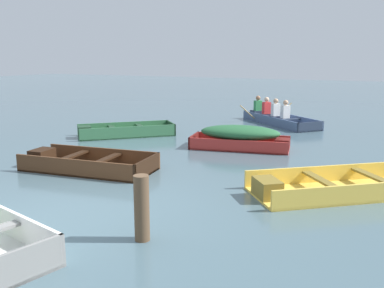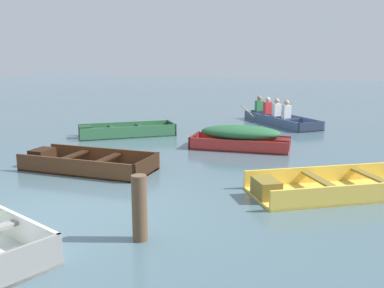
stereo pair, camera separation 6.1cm
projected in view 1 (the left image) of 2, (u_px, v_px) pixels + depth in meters
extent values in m
plane|color=#47606B|center=(75.00, 210.00, 6.68)|extent=(80.00, 80.00, 0.00)
cube|color=white|center=(5.00, 222.00, 5.70)|extent=(2.68, 0.67, 0.40)
cube|color=gray|center=(18.00, 268.00, 4.46)|extent=(0.30, 1.09, 0.40)
cube|color=#E5BC47|center=(347.00, 191.00, 7.55)|extent=(3.40, 3.13, 0.04)
cube|color=#E5BC47|center=(368.00, 194.00, 6.95)|extent=(2.63, 2.21, 0.34)
cube|color=#E5BC47|center=(330.00, 174.00, 8.09)|extent=(2.63, 2.21, 0.34)
cube|color=olive|center=(267.00, 188.00, 7.18)|extent=(0.63, 0.66, 0.31)
cube|color=olive|center=(322.00, 180.00, 7.39)|extent=(0.86, 0.98, 0.04)
cube|color=olive|center=(373.00, 177.00, 7.61)|extent=(0.86, 0.98, 0.04)
cube|color=#4C2D19|center=(89.00, 169.00, 9.05)|extent=(2.88, 1.53, 0.04)
cube|color=#4C2D19|center=(73.00, 168.00, 8.49)|extent=(2.74, 0.41, 0.36)
cube|color=#4C2D19|center=(103.00, 156.00, 9.53)|extent=(2.74, 0.41, 0.36)
cube|color=black|center=(147.00, 167.00, 8.57)|extent=(0.20, 1.17, 0.36)
cube|color=black|center=(42.00, 156.00, 9.40)|extent=(0.43, 0.57, 0.33)
cube|color=black|center=(72.00, 156.00, 9.13)|extent=(0.30, 1.09, 0.04)
cube|color=black|center=(106.00, 159.00, 8.86)|extent=(0.30, 1.09, 0.04)
cube|color=#387047|center=(127.00, 135.00, 12.93)|extent=(2.70, 2.70, 0.04)
cube|color=#387047|center=(129.00, 133.00, 12.46)|extent=(2.04, 2.03, 0.35)
cube|color=#387047|center=(124.00, 128.00, 13.34)|extent=(2.04, 2.03, 0.35)
cube|color=#1E3D27|center=(171.00, 128.00, 13.31)|extent=(0.74, 0.74, 0.35)
cube|color=#1E3D27|center=(85.00, 132.00, 12.52)|extent=(0.57, 0.57, 0.32)
cube|color=#1E3D27|center=(112.00, 128.00, 12.75)|extent=(0.75, 0.75, 0.04)
cube|color=#1E3D27|center=(140.00, 126.00, 13.01)|extent=(0.75, 0.75, 0.04)
cube|color=#AD2D28|center=(240.00, 148.00, 11.15)|extent=(2.67, 1.45, 0.04)
cube|color=#AD2D28|center=(242.00, 139.00, 11.55)|extent=(2.49, 0.55, 0.31)
cube|color=#AD2D28|center=(237.00, 146.00, 10.69)|extent=(2.49, 0.55, 0.31)
cube|color=maroon|center=(194.00, 140.00, 11.44)|extent=(0.24, 0.96, 0.31)
cube|color=maroon|center=(282.00, 144.00, 10.83)|extent=(0.44, 0.50, 0.28)
cube|color=maroon|center=(254.00, 140.00, 11.00)|extent=(0.33, 0.88, 0.04)
cube|color=maroon|center=(225.00, 139.00, 11.20)|extent=(0.33, 0.88, 0.04)
ellipsoid|color=#286038|center=(240.00, 133.00, 11.07)|extent=(2.21, 1.31, 0.37)
cube|color=#475B7F|center=(280.00, 124.00, 15.16)|extent=(3.29, 3.02, 0.04)
cube|color=#475B7F|center=(268.00, 121.00, 14.95)|extent=(2.67, 2.28, 0.31)
cube|color=#475B7F|center=(291.00, 119.00, 15.31)|extent=(2.67, 2.28, 0.31)
cube|color=#273246|center=(311.00, 127.00, 13.59)|extent=(0.69, 0.80, 0.31)
cube|color=#273246|center=(257.00, 114.00, 16.53)|extent=(0.57, 0.58, 0.28)
cube|color=#273246|center=(272.00, 116.00, 15.59)|extent=(0.71, 0.80, 0.04)
cube|color=#273246|center=(289.00, 120.00, 14.65)|extent=(0.71, 0.80, 0.04)
cube|color=white|center=(285.00, 112.00, 14.80)|extent=(0.32, 0.33, 0.44)
sphere|color=tan|center=(286.00, 103.00, 14.73)|extent=(0.18, 0.18, 0.18)
cube|color=white|center=(276.00, 110.00, 15.34)|extent=(0.32, 0.33, 0.44)
sphere|color=tan|center=(276.00, 101.00, 15.28)|extent=(0.18, 0.18, 0.18)
cube|color=red|center=(266.00, 108.00, 15.89)|extent=(0.32, 0.33, 0.44)
sphere|color=beige|center=(267.00, 99.00, 15.83)|extent=(0.18, 0.18, 0.18)
cube|color=#338C4C|center=(258.00, 106.00, 16.44)|extent=(0.32, 0.33, 0.44)
sphere|color=#9E7051|center=(258.00, 98.00, 16.38)|extent=(0.18, 0.18, 0.18)
cylinder|color=tan|center=(247.00, 112.00, 15.61)|extent=(0.45, 0.52, 0.55)
cylinder|color=tan|center=(284.00, 110.00, 16.22)|extent=(0.45, 0.52, 0.55)
cylinder|color=brown|center=(142.00, 208.00, 5.51)|extent=(0.20, 0.20, 0.88)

